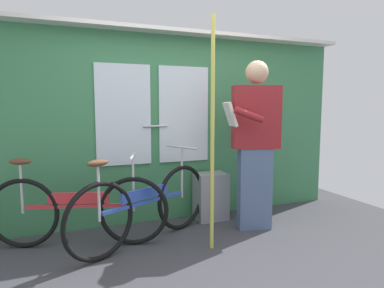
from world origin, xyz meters
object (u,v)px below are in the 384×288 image
object	(u,v)px
bicycle_near_door	(145,206)
passenger_reading_newspaper	(255,141)
trash_bin_by_wall	(211,196)
bicycle_leaning_behind	(78,210)
handrail_pole	(212,136)

from	to	relation	value
bicycle_near_door	passenger_reading_newspaper	world-z (taller)	passenger_reading_newspaper
passenger_reading_newspaper	trash_bin_by_wall	bearing A→B (deg)	-38.59
bicycle_leaning_behind	trash_bin_by_wall	xyz separation A→B (m)	(1.49, 0.26, -0.08)
passenger_reading_newspaper	trash_bin_by_wall	distance (m)	0.87
passenger_reading_newspaper	trash_bin_by_wall	xyz separation A→B (m)	(-0.31, 0.44, -0.68)
bicycle_near_door	bicycle_leaning_behind	world-z (taller)	bicycle_near_door
handrail_pole	bicycle_leaning_behind	bearing A→B (deg)	157.10
trash_bin_by_wall	passenger_reading_newspaper	bearing A→B (deg)	-54.43
bicycle_leaning_behind	passenger_reading_newspaper	distance (m)	1.91
bicycle_leaning_behind	trash_bin_by_wall	size ratio (longest dim) A/B	2.96
bicycle_near_door	bicycle_leaning_behind	size ratio (longest dim) A/B	0.95
trash_bin_by_wall	bicycle_near_door	bearing A→B (deg)	-155.15
bicycle_near_door	trash_bin_by_wall	distance (m)	0.98
bicycle_leaning_behind	handrail_pole	bearing A→B (deg)	-5.74
bicycle_near_door	bicycle_leaning_behind	bearing A→B (deg)	139.06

